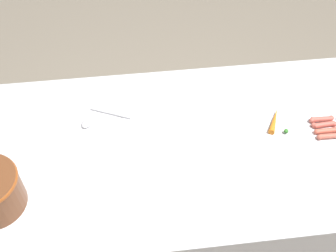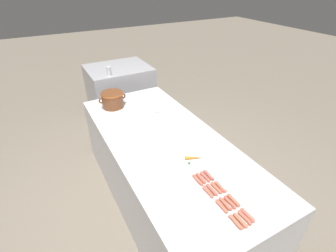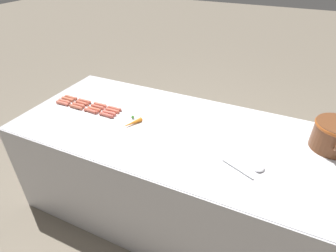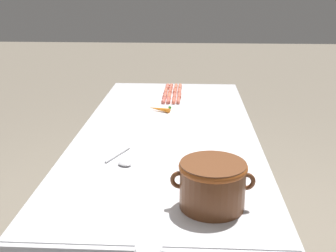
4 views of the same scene
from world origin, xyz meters
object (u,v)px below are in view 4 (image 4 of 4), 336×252
Objects in this scene: hot_dog_13 at (166,91)px; bean_pot at (213,182)px; hot_dog_3 at (178,101)px; hot_dog_14 at (165,95)px; hot_dog_6 at (175,96)px; hot_dog_8 at (171,86)px; carrot at (159,109)px; hot_dog_2 at (179,96)px; hot_dog_10 at (169,96)px; hot_dog_0 at (180,87)px; serving_spoon at (122,161)px; hot_dog_5 at (175,91)px; hot_dog_1 at (179,91)px; hot_dog_15 at (164,100)px; hot_dog_4 at (176,86)px; hot_dog_7 at (174,101)px; hot_dog_12 at (167,87)px; hot_dog_11 at (169,100)px; hot_dog_9 at (170,91)px.

hot_dog_13 is 1.88m from bean_pot.
hot_dog_14 is (0.11, -0.15, 0.00)m from hot_dog_3.
hot_dog_6 is 1.00× the size of hot_dog_8.
carrot is at bearing 76.50° from hot_dog_6.
hot_dog_3 is (0.00, 0.14, 0.00)m from hot_dog_2.
hot_dog_0 is at bearing -104.11° from hot_dog_10.
carrot reaches higher than serving_spoon.
hot_dog_6 is (-0.00, 0.16, 0.00)m from hot_dog_5.
hot_dog_1 is 1.00× the size of hot_dog_6.
hot_dog_0 is 0.08m from hot_dog_8.
hot_dog_0 is 1.00× the size of hot_dog_3.
bean_pot reaches higher than hot_dog_3.
hot_dog_10 is 1.00× the size of hot_dog_15.
hot_dog_4 is 0.46m from hot_dog_15.
hot_dog_3 and hot_dog_7 have the same top height.
hot_dog_12 is 0.44m from hot_dog_15.
hot_dog_1 is 1.00× the size of hot_dog_12.
hot_dog_15 is at bearing -93.59° from carrot.
hot_dog_7 and hot_dog_14 have the same top height.
hot_dog_11 is 0.39× the size of bean_pot.
hot_dog_8 is 0.45m from hot_dog_15.
carrot is (0.09, 0.38, 0.00)m from hot_dog_6.
hot_dog_12 is (0.11, -0.30, 0.00)m from hot_dog_2.
hot_dog_1 is 1.00× the size of hot_dog_3.
hot_dog_6 is 0.39× the size of bean_pot.
hot_dog_7 is 0.45m from hot_dog_8.
carrot is (0.05, 0.38, 0.00)m from hot_dog_10.
hot_dog_0 is 1.00× the size of hot_dog_11.
hot_dog_13 is (0.04, 0.00, 0.00)m from hot_dog_9.
bean_pot reaches higher than hot_dog_0.
hot_dog_12 is at bearing -53.49° from hot_dog_1.
hot_dog_10 is at bearing 95.91° from hot_dog_12.
hot_dog_13 is (0.00, 0.15, 0.00)m from hot_dog_12.
hot_dog_2 and hot_dog_3 have the same top height.
hot_dog_14 is (0.11, 0.30, 0.00)m from hot_dog_0.
hot_dog_4 is at bearing -90.92° from hot_dog_5.
serving_spoon is (0.14, 1.44, -0.01)m from hot_dog_13.
hot_dog_6 is 0.17m from hot_dog_13.
hot_dog_12 is at bearing -90.35° from hot_dog_15.
hot_dog_15 is at bearing 76.43° from hot_dog_10.
hot_dog_7 and hot_dog_8 have the same top height.
hot_dog_2 is at bearing 96.79° from hot_dog_4.
hot_dog_1 is 0.55m from carrot.
hot_dog_14 is at bearing 90.45° from hot_dog_13.
hot_dog_13 is (0.08, 0.15, 0.00)m from hot_dog_4.
hot_dog_0 and hot_dog_12 have the same top height.
hot_dog_1 is at bearing 89.38° from hot_dog_0.
hot_dog_15 is (0.08, -0.00, 0.00)m from hot_dog_7.
hot_dog_8 is at bearing -90.05° from hot_dog_10.
hot_dog_10 and hot_dog_12 have the same top height.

